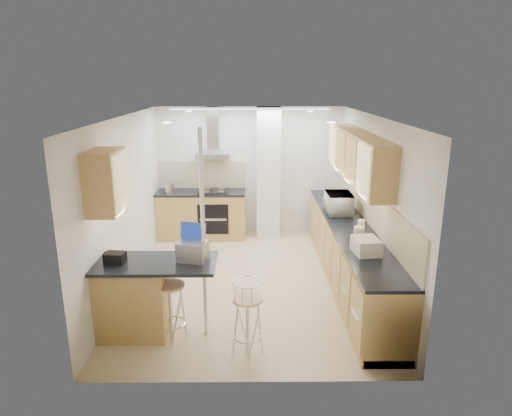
{
  "coord_description": "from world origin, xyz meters",
  "views": [
    {
      "loc": [
        0.03,
        -6.42,
        3.0
      ],
      "look_at": [
        0.09,
        0.2,
        1.12
      ],
      "focal_mm": 32.0,
      "sensor_mm": 36.0,
      "label": 1
    }
  ],
  "objects_px": {
    "microwave": "(339,203)",
    "bar_stool_end": "(248,317)",
    "laptop": "(193,251)",
    "bar_stool_near": "(170,304)",
    "bread_bin": "(366,246)"
  },
  "relations": [
    {
      "from": "bar_stool_near",
      "to": "bread_bin",
      "type": "relative_size",
      "value": 2.53
    },
    {
      "from": "bar_stool_near",
      "to": "laptop",
      "type": "bearing_deg",
      "value": 48.06
    },
    {
      "from": "laptop",
      "to": "bread_bin",
      "type": "distance_m",
      "value": 2.12
    },
    {
      "from": "laptop",
      "to": "bar_stool_near",
      "type": "bearing_deg",
      "value": -130.51
    },
    {
      "from": "laptop",
      "to": "bar_stool_near",
      "type": "height_order",
      "value": "laptop"
    },
    {
      "from": "microwave",
      "to": "laptop",
      "type": "relative_size",
      "value": 1.78
    },
    {
      "from": "bar_stool_end",
      "to": "bar_stool_near",
      "type": "bearing_deg",
      "value": 91.19
    },
    {
      "from": "laptop",
      "to": "bread_bin",
      "type": "height_order",
      "value": "laptop"
    },
    {
      "from": "microwave",
      "to": "bar_stool_end",
      "type": "xyz_separation_m",
      "value": [
        -1.45,
        -2.46,
        -0.64
      ]
    },
    {
      "from": "laptop",
      "to": "bar_stool_end",
      "type": "distance_m",
      "value": 1.0
    },
    {
      "from": "microwave",
      "to": "bar_stool_end",
      "type": "height_order",
      "value": "microwave"
    },
    {
      "from": "bar_stool_end",
      "to": "laptop",
      "type": "bearing_deg",
      "value": 72.85
    },
    {
      "from": "microwave",
      "to": "bar_stool_end",
      "type": "relative_size",
      "value": 0.67
    },
    {
      "from": "laptop",
      "to": "bar_stool_end",
      "type": "height_order",
      "value": "laptop"
    },
    {
      "from": "bar_stool_end",
      "to": "bread_bin",
      "type": "height_order",
      "value": "bread_bin"
    }
  ]
}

